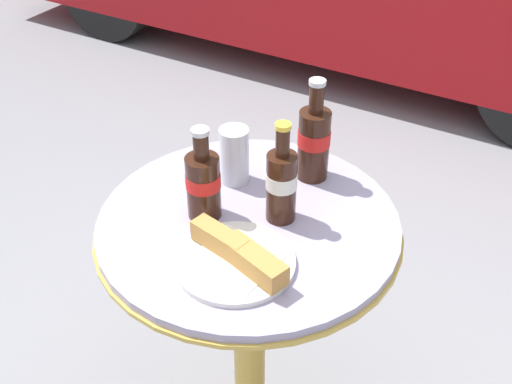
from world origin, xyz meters
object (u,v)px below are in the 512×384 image
at_px(cola_bottle_right, 281,183).
at_px(lunch_plate_near, 237,258).
at_px(cola_bottle_left, 203,183).
at_px(bistro_table, 249,284).
at_px(drinking_glass, 234,158).
at_px(cola_bottle_center, 314,140).

bearing_deg(cola_bottle_right, lunch_plate_near, -90.73).
bearing_deg(cola_bottle_left, bistro_table, 20.18).
bearing_deg(cola_bottle_left, drinking_glass, 94.80).
relative_size(bistro_table, drinking_glass, 5.89).
bearing_deg(lunch_plate_near, cola_bottle_right, 89.27).
height_order(drinking_glass, lunch_plate_near, drinking_glass).
xyz_separation_m(cola_bottle_left, lunch_plate_near, (0.14, -0.10, -0.06)).
height_order(bistro_table, cola_bottle_right, cola_bottle_right).
bearing_deg(cola_bottle_right, drinking_glass, 156.44).
bearing_deg(drinking_glass, bistro_table, -47.14).
height_order(bistro_table, drinking_glass, drinking_glass).
xyz_separation_m(bistro_table, cola_bottle_center, (0.04, 0.21, 0.28)).
bearing_deg(bistro_table, lunch_plate_near, -68.12).
bearing_deg(drinking_glass, lunch_plate_near, -57.49).
distance_m(bistro_table, drinking_glass, 0.29).
bearing_deg(bistro_table, cola_bottle_center, 78.12).
distance_m(cola_bottle_right, lunch_plate_near, 0.18).
xyz_separation_m(cola_bottle_left, cola_bottle_right, (0.14, 0.07, 0.01)).
bearing_deg(cola_bottle_center, cola_bottle_left, -118.55).
bearing_deg(lunch_plate_near, cola_bottle_left, 144.64).
distance_m(cola_bottle_left, drinking_glass, 0.14).
relative_size(bistro_table, cola_bottle_center, 3.23).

